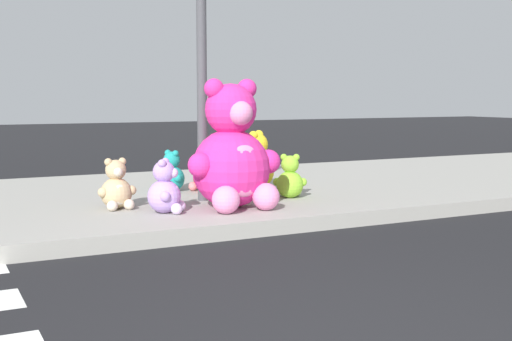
{
  "coord_description": "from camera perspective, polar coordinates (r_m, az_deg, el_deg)",
  "views": [
    {
      "loc": [
        -1.74,
        -2.37,
        1.3
      ],
      "look_at": [
        1.26,
        3.6,
        0.55
      ],
      "focal_mm": 46.66,
      "sensor_mm": 36.0,
      "label": 1
    }
  ],
  "objects": [
    {
      "name": "sign_pole",
      "position": [
        7.33,
        -4.69,
        10.67
      ],
      "size": [
        0.56,
        0.11,
        3.2
      ],
      "color": "#4C4C51",
      "rests_on": "sidewalk"
    },
    {
      "name": "plush_tan",
      "position": [
        6.93,
        -11.88,
        -1.53
      ],
      "size": [
        0.4,
        0.36,
        0.52
      ],
      "color": "tan",
      "rests_on": "sidewalk"
    },
    {
      "name": "plush_yellow",
      "position": [
        8.24,
        -0.13,
        0.42
      ],
      "size": [
        0.52,
        0.52,
        0.73
      ],
      "color": "yellow",
      "rests_on": "sidewalk"
    },
    {
      "name": "plush_red",
      "position": [
        8.14,
        -4.4,
        -0.24
      ],
      "size": [
        0.38,
        0.38,
        0.53
      ],
      "color": "red",
      "rests_on": "sidewalk"
    },
    {
      "name": "plush_pink_large",
      "position": [
        6.83,
        -2.01,
        1.2
      ],
      "size": [
        1.03,
        0.9,
        1.33
      ],
      "color": "#F22D93",
      "rests_on": "sidewalk"
    },
    {
      "name": "sidewalk",
      "position": [
        7.87,
        -13.55,
        -2.74
      ],
      "size": [
        28.0,
        4.4,
        0.15
      ],
      "primitive_type": "cube",
      "color": "#9E9B93",
      "rests_on": "ground_plane"
    },
    {
      "name": "plush_teal",
      "position": [
        8.11,
        -7.31,
        -0.37
      ],
      "size": [
        0.36,
        0.37,
        0.5
      ],
      "color": "teal",
      "rests_on": "sidewalk"
    },
    {
      "name": "plush_lime",
      "position": [
        7.55,
        2.93,
        -0.83
      ],
      "size": [
        0.35,
        0.36,
        0.5
      ],
      "color": "#8CD133",
      "rests_on": "sidewalk"
    },
    {
      "name": "plush_lavender",
      "position": [
        6.61,
        -7.74,
        -1.78
      ],
      "size": [
        0.39,
        0.37,
        0.54
      ],
      "color": "#B28CD8",
      "rests_on": "sidewalk"
    }
  ]
}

